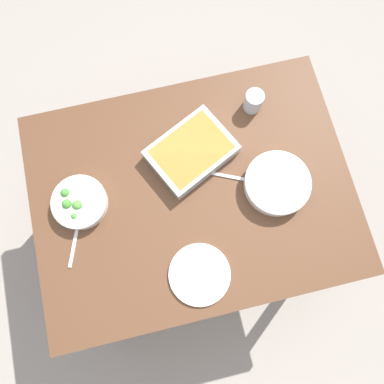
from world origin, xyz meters
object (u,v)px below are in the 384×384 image
object	(u,v)px
side_plate	(200,274)
drink_cup	(253,102)
baking_dish	(191,152)
broccoli_bowl	(79,203)
stew_bowl	(277,184)
spoon_by_broccoli	(76,236)
spoon_by_stew	(240,179)

from	to	relation	value
side_plate	drink_cup	bearing A→B (deg)	-121.28
side_plate	baking_dish	bearing A→B (deg)	-99.64
broccoli_bowl	drink_cup	xyz separation A→B (m)	(-0.72, -0.24, 0.01)
drink_cup	broccoli_bowl	bearing A→B (deg)	18.11
stew_bowl	spoon_by_broccoli	xyz separation A→B (m)	(0.76, 0.01, -0.03)
spoon_by_broccoli	side_plate	bearing A→B (deg)	149.73
spoon_by_stew	spoon_by_broccoli	size ratio (longest dim) A/B	0.98
spoon_by_stew	broccoli_bowl	bearing A→B (deg)	-4.02
stew_bowl	spoon_by_broccoli	world-z (taller)	stew_bowl
spoon_by_broccoli	drink_cup	bearing A→B (deg)	-155.43
drink_cup	spoon_by_broccoli	world-z (taller)	drink_cup
baking_dish	side_plate	distance (m)	0.45
side_plate	spoon_by_stew	distance (m)	0.38
stew_bowl	baking_dish	distance (m)	0.34
broccoli_bowl	drink_cup	world-z (taller)	drink_cup
broccoli_bowl	spoon_by_stew	bearing A→B (deg)	175.98
stew_bowl	baking_dish	size ratio (longest dim) A/B	0.67
baking_dish	side_plate	world-z (taller)	baking_dish
stew_bowl	spoon_by_broccoli	distance (m)	0.76
stew_bowl	baking_dish	bearing A→B (deg)	-34.78
broccoli_bowl	baking_dish	world-z (taller)	broccoli_bowl
broccoli_bowl	spoon_by_broccoli	bearing A→B (deg)	70.38
drink_cup	spoon_by_stew	world-z (taller)	drink_cup
side_plate	stew_bowl	bearing A→B (deg)	-144.67
stew_bowl	drink_cup	size ratio (longest dim) A/B	2.87
broccoli_bowl	spoon_by_stew	world-z (taller)	broccoli_bowl
drink_cup	spoon_by_stew	xyz separation A→B (m)	(0.12, 0.28, -0.03)
spoon_by_broccoli	broccoli_bowl	bearing A→B (deg)	-109.62
broccoli_bowl	side_plate	world-z (taller)	broccoli_bowl
drink_cup	spoon_by_broccoli	size ratio (longest dim) A/B	0.50
broccoli_bowl	drink_cup	distance (m)	0.76
stew_bowl	spoon_by_stew	bearing A→B (deg)	-24.86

